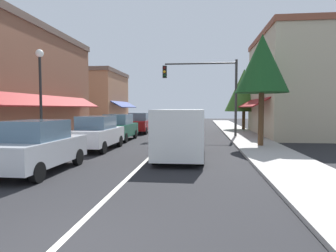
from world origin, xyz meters
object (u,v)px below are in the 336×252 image
(parked_car_second_left, at_px, (97,133))
(van_in_lane, at_px, (181,132))
(parked_car_nearest_left, at_px, (38,147))
(traffic_signal_mast_arm, at_px, (210,84))
(parked_car_far_left, at_px, (139,123))
(street_lamp_left_near, at_px, (40,84))
(tree_right_near, at_px, (262,64))
(parked_car_third_left, at_px, (119,127))
(tree_right_far, at_px, (244,90))

(parked_car_second_left, bearing_deg, van_in_lane, -22.97)
(parked_car_nearest_left, distance_m, traffic_signal_mast_arm, 14.44)
(parked_car_far_left, xyz_separation_m, van_in_lane, (4.45, -12.33, 0.27))
(van_in_lane, relative_size, street_lamp_left_near, 1.07)
(van_in_lane, bearing_deg, parked_car_far_left, 109.54)
(parked_car_second_left, xyz_separation_m, tree_right_near, (8.66, 1.88, 3.69))
(street_lamp_left_near, relative_size, tree_right_near, 0.79)
(street_lamp_left_near, bearing_deg, parked_car_second_left, 43.15)
(parked_car_nearest_left, height_order, street_lamp_left_near, street_lamp_left_near)
(parked_car_third_left, xyz_separation_m, tree_right_far, (9.61, 9.84, 3.01))
(parked_car_second_left, distance_m, van_in_lane, 4.92)
(parked_car_third_left, height_order, tree_right_far, tree_right_far)
(parked_car_third_left, xyz_separation_m, street_lamp_left_near, (-1.87, -6.35, 2.39))
(van_in_lane, relative_size, tree_right_near, 0.84)
(traffic_signal_mast_arm, bearing_deg, parked_car_far_left, 152.97)
(tree_right_far, bearing_deg, van_in_lane, -107.01)
(van_in_lane, relative_size, tree_right_far, 0.88)
(street_lamp_left_near, bearing_deg, tree_right_far, 54.67)
(parked_car_second_left, height_order, parked_car_far_left, same)
(van_in_lane, bearing_deg, parked_car_third_left, 125.15)
(tree_right_near, xyz_separation_m, tree_right_far, (0.83, 12.45, -0.68))
(parked_car_third_left, distance_m, parked_car_far_left, 5.86)
(parked_car_far_left, bearing_deg, tree_right_near, -45.19)
(parked_car_far_left, height_order, van_in_lane, van_in_lane)
(traffic_signal_mast_arm, xyz_separation_m, tree_right_far, (3.47, 7.04, -0.05))
(parked_car_second_left, bearing_deg, parked_car_third_left, 92.48)
(parked_car_far_left, bearing_deg, traffic_signal_mast_arm, -27.76)
(parked_car_nearest_left, relative_size, parked_car_third_left, 1.00)
(street_lamp_left_near, xyz_separation_m, tree_right_near, (10.65, 3.75, 1.30))
(tree_right_far, bearing_deg, tree_right_near, -93.80)
(parked_car_far_left, bearing_deg, parked_car_nearest_left, -91.28)
(tree_right_near, bearing_deg, parked_car_third_left, 163.49)
(parked_car_far_left, distance_m, traffic_signal_mast_arm, 7.37)
(parked_car_second_left, xyz_separation_m, parked_car_third_left, (-0.12, 4.48, 0.00))
(traffic_signal_mast_arm, xyz_separation_m, tree_right_near, (2.64, -5.41, 0.63))
(parked_car_second_left, distance_m, tree_right_far, 17.45)
(traffic_signal_mast_arm, height_order, tree_right_near, tree_right_near)
(parked_car_nearest_left, distance_m, parked_car_far_left, 15.76)
(parked_car_nearest_left, bearing_deg, traffic_signal_mast_arm, 65.36)
(parked_car_nearest_left, bearing_deg, van_in_lane, 37.77)
(parked_car_far_left, relative_size, tree_right_far, 0.70)
(parked_car_nearest_left, height_order, parked_car_third_left, same)
(street_lamp_left_near, bearing_deg, van_in_lane, -1.12)
(tree_right_near, bearing_deg, street_lamp_left_near, -160.61)
(parked_car_far_left, relative_size, tree_right_near, 0.67)
(traffic_signal_mast_arm, height_order, street_lamp_left_near, traffic_signal_mast_arm)
(parked_car_nearest_left, bearing_deg, tree_right_near, 40.89)
(street_lamp_left_near, bearing_deg, parked_car_far_left, 80.54)
(van_in_lane, bearing_deg, tree_right_far, 72.68)
(parked_car_third_left, distance_m, traffic_signal_mast_arm, 7.41)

